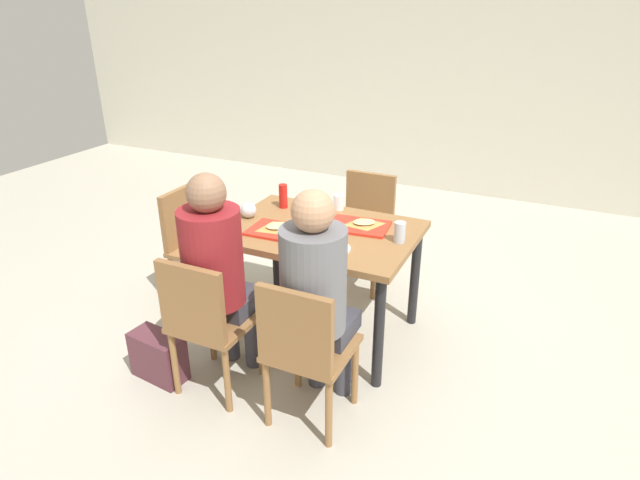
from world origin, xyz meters
name	(u,v)px	position (x,y,z in m)	size (l,w,h in m)	color
ground_plane	(320,332)	(0.00, 0.00, -0.01)	(10.00, 10.00, 0.02)	#B2AD9E
back_wall	(449,61)	(0.00, 3.20, 1.40)	(10.00, 0.10, 2.80)	beige
main_table	(320,243)	(0.00, 0.00, 0.64)	(1.16, 0.83, 0.73)	olive
chair_near_left	(205,318)	(-0.29, -0.80, 0.48)	(0.40, 0.40, 0.83)	olive
chair_near_right	(304,346)	(0.29, -0.80, 0.48)	(0.40, 0.40, 0.83)	olive
chair_far_side	(365,221)	(0.00, 0.80, 0.48)	(0.40, 0.40, 0.83)	olive
chair_left_end	(194,239)	(-0.96, 0.00, 0.48)	(0.40, 0.40, 0.83)	olive
person_in_red	(217,265)	(-0.29, -0.66, 0.73)	(0.32, 0.42, 1.24)	#383842
person_in_brown_jacket	(316,288)	(0.29, -0.66, 0.73)	(0.32, 0.42, 1.24)	#383842
tray_red_near	(279,231)	(-0.20, -0.15, 0.74)	(0.36, 0.26, 0.02)	red
tray_red_far	(359,226)	(0.20, 0.12, 0.74)	(0.36, 0.26, 0.02)	red
paper_plate_center	(311,212)	(-0.17, 0.23, 0.73)	(0.22, 0.22, 0.01)	white
paper_plate_near_edge	(331,248)	(0.17, -0.23, 0.73)	(0.22, 0.22, 0.01)	white
pizza_slice_a	(278,227)	(-0.22, -0.13, 0.76)	(0.26, 0.26, 0.02)	#C68C47
pizza_slice_b	(364,223)	(0.23, 0.15, 0.76)	(0.24, 0.23, 0.02)	#C68C47
plastic_cup_a	(339,202)	(-0.03, 0.35, 0.78)	(0.07, 0.07, 0.10)	white
plastic_cup_b	(297,245)	(0.03, -0.35, 0.78)	(0.07, 0.07, 0.10)	white
soda_can	(400,232)	(0.49, 0.02, 0.79)	(0.07, 0.07, 0.12)	#B7BCC6
condiment_bottle	(283,196)	(-0.38, 0.23, 0.81)	(0.06, 0.06, 0.16)	red
foil_bundle	(248,210)	(-0.49, -0.02, 0.78)	(0.10, 0.10, 0.10)	silver
handbag	(159,356)	(-0.64, -0.82, 0.14)	(0.32, 0.16, 0.28)	#592D38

